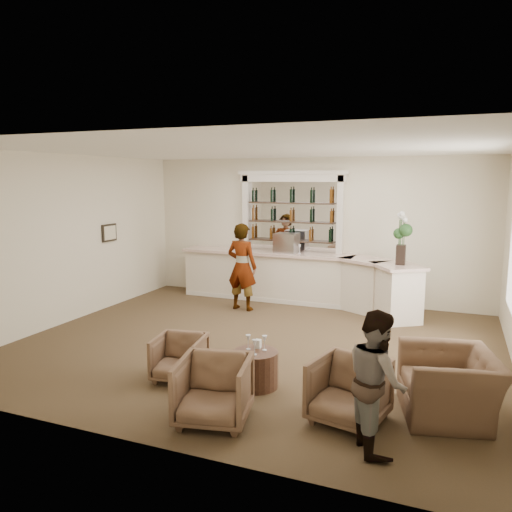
{
  "coord_description": "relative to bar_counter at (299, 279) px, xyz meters",
  "views": [
    {
      "loc": [
        3.07,
        -7.67,
        2.83
      ],
      "look_at": [
        -0.38,
        0.9,
        1.39
      ],
      "focal_mm": 35.0,
      "sensor_mm": 36.0,
      "label": 1
    }
  ],
  "objects": [
    {
      "name": "wine_glass_bar_left",
      "position": [
        -0.02,
        0.08,
        0.67
      ],
      "size": [
        0.07,
        0.07,
        0.21
      ],
      "primitive_type": null,
      "color": "white",
      "rests_on": "bar_counter"
    },
    {
      "name": "sommelier",
      "position": [
        -0.99,
        -0.97,
        0.37
      ],
      "size": [
        0.73,
        0.52,
        1.89
      ],
      "primitive_type": "imported",
      "rotation": [
        0.0,
        0.0,
        3.04
      ],
      "color": "gray",
      "rests_on": "ground"
    },
    {
      "name": "flower_vase",
      "position": [
        2.26,
        -0.59,
        1.15
      ],
      "size": [
        0.28,
        0.28,
        1.04
      ],
      "color": "black",
      "rests_on": "bar_counter"
    },
    {
      "name": "armchair_far",
      "position": [
        3.26,
        -4.56,
        -0.18
      ],
      "size": [
        1.31,
        1.42,
        0.78
      ],
      "primitive_type": "imported",
      "rotation": [
        0.0,
        0.0,
        -1.32
      ],
      "color": "brown",
      "rests_on": "ground"
    },
    {
      "name": "bar_counter",
      "position": [
        0.0,
        0.0,
        0.0
      ],
      "size": [
        5.72,
        1.8,
        1.14
      ],
      "color": "white",
      "rests_on": "ground"
    },
    {
      "name": "wine_glass_tbl_b",
      "position": [
        0.9,
        -4.56,
        0.03
      ],
      "size": [
        0.07,
        0.07,
        0.21
      ],
      "primitive_type": null,
      "color": "white",
      "rests_on": "cocktail_table"
    },
    {
      "name": "armchair_left",
      "position": [
        -0.29,
        -4.81,
        -0.25
      ],
      "size": [
        0.79,
        0.8,
        0.64
      ],
      "primitive_type": "imported",
      "rotation": [
        0.0,
        0.0,
        0.16
      ],
      "color": "brown",
      "rests_on": "ground"
    },
    {
      "name": "espresso_machine",
      "position": [
        -0.34,
        0.09,
        0.79
      ],
      "size": [
        0.53,
        0.45,
        0.45
      ],
      "primitive_type": "cube",
      "rotation": [
        0.0,
        0.0,
        -0.04
      ],
      "color": "silver",
      "rests_on": "bar_counter"
    },
    {
      "name": "armchair_center",
      "position": [
        0.72,
        -5.75,
        -0.19
      ],
      "size": [
        0.98,
        1.0,
        0.77
      ],
      "primitive_type": "imported",
      "rotation": [
        0.0,
        0.0,
        0.21
      ],
      "color": "brown",
      "rests_on": "ground"
    },
    {
      "name": "armchair_right",
      "position": [
        2.19,
        -5.17,
        -0.2
      ],
      "size": [
        0.96,
        0.98,
        0.75
      ],
      "primitive_type": "imported",
      "rotation": [
        0.0,
        0.0,
        -0.21
      ],
      "color": "brown",
      "rests_on": "ground"
    },
    {
      "name": "room_shell",
      "position": [
        0.33,
        -2.29,
        1.77
      ],
      "size": [
        8.04,
        7.02,
        3.32
      ],
      "color": "beige",
      "rests_on": "ground"
    },
    {
      "name": "ground",
      "position": [
        0.16,
        -3.0,
        -0.57
      ],
      "size": [
        8.0,
        8.0,
        0.0
      ],
      "primitive_type": "plane",
      "color": "brown",
      "rests_on": "ground"
    },
    {
      "name": "guest",
      "position": [
        2.56,
        -5.64,
        0.18
      ],
      "size": [
        0.84,
        0.91,
        1.5
      ],
      "primitive_type": "imported",
      "rotation": [
        0.0,
        0.0,
        2.04
      ],
      "color": "gray",
      "rests_on": "ground"
    },
    {
      "name": "napkin_holder",
      "position": [
        0.78,
        -4.5,
        -0.01
      ],
      "size": [
        0.08,
        0.08,
        0.12
      ],
      "primitive_type": "cube",
      "color": "silver",
      "rests_on": "cocktail_table"
    },
    {
      "name": "cocktail_table",
      "position": [
        0.8,
        -4.64,
        -0.32
      ],
      "size": [
        0.62,
        0.62,
        0.5
      ],
      "primitive_type": "cylinder",
      "color": "#4E3322",
      "rests_on": "ground"
    },
    {
      "name": "wine_glass_tbl_c",
      "position": [
        0.84,
        -4.77,
        0.03
      ],
      "size": [
        0.07,
        0.07,
        0.21
      ],
      "primitive_type": null,
      "color": "white",
      "rests_on": "cocktail_table"
    },
    {
      "name": "back_bar_alcove",
      "position": [
        -0.34,
        0.41,
        1.46
      ],
      "size": [
        2.64,
        0.25,
        3.0
      ],
      "color": "white",
      "rests_on": "ground"
    },
    {
      "name": "wine_glass_tbl_a",
      "position": [
        0.68,
        -4.61,
        0.03
      ],
      "size": [
        0.07,
        0.07,
        0.21
      ],
      "primitive_type": null,
      "color": "white",
      "rests_on": "cocktail_table"
    },
    {
      "name": "wine_glass_bar_right",
      "position": [
        -0.28,
        -0.02,
        0.67
      ],
      "size": [
        0.07,
        0.07,
        0.21
      ],
      "primitive_type": null,
      "color": "white",
      "rests_on": "bar_counter"
    }
  ]
}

